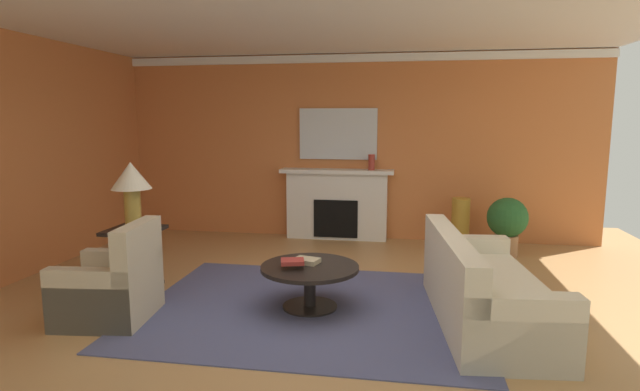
{
  "coord_description": "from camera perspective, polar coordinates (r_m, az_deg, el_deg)",
  "views": [
    {
      "loc": [
        0.92,
        -4.82,
        1.92
      ],
      "look_at": [
        -0.08,
        1.13,
        1.0
      ],
      "focal_mm": 28.26,
      "sensor_mm": 36.0,
      "label": 1
    }
  ],
  "objects": [
    {
      "name": "ceiling_panel",
      "position": [
        5.31,
        -0.66,
        20.03
      ],
      "size": [
        7.82,
        7.07,
        0.06
      ],
      "primitive_type": "cube",
      "color": "white"
    },
    {
      "name": "book_red_cover",
      "position": [
        5.23,
        -1.54,
        -7.39
      ],
      "size": [
        0.3,
        0.24,
        0.05
      ],
      "primitive_type": "cube",
      "rotation": [
        0.0,
        0.0,
        -0.29
      ],
      "color": "tan",
      "rests_on": "coffee_table"
    },
    {
      "name": "fireplace",
      "position": [
        8.09,
        1.91,
        -1.19
      ],
      "size": [
        1.8,
        0.35,
        1.13
      ],
      "color": "white",
      "rests_on": "ground_plane"
    },
    {
      "name": "area_rug",
      "position": [
        5.28,
        -1.14,
        -12.57
      ],
      "size": [
        3.39,
        2.68,
        0.01
      ],
      "primitive_type": "cube",
      "color": "#4C517A",
      "rests_on": "ground_plane"
    },
    {
      "name": "coffee_table",
      "position": [
        5.17,
        -1.15,
        -9.17
      ],
      "size": [
        1.0,
        1.0,
        0.45
      ],
      "color": "black",
      "rests_on": "ground_plane"
    },
    {
      "name": "book_art_folio",
      "position": [
        5.04,
        -3.14,
        -7.49
      ],
      "size": [
        0.27,
        0.24,
        0.04
      ],
      "primitive_type": "cube",
      "rotation": [
        0.0,
        0.0,
        0.25
      ],
      "color": "maroon",
      "rests_on": "coffee_table"
    },
    {
      "name": "vase_tall_corner",
      "position": [
        7.8,
        15.6,
        -3.05
      ],
      "size": [
        0.27,
        0.27,
        0.76
      ],
      "primitive_type": "cylinder",
      "color": "#B7892D",
      "rests_on": "ground_plane"
    },
    {
      "name": "crown_moulding",
      "position": [
        8.14,
        3.12,
        15.25
      ],
      "size": [
        7.82,
        0.08,
        0.12
      ],
      "primitive_type": "cube",
      "color": "white"
    },
    {
      "name": "wall_window",
      "position": [
        6.89,
        -32.31,
        3.57
      ],
      "size": [
        0.12,
        7.07,
        2.94
      ],
      "primitive_type": "cube",
      "color": "#CC723D",
      "rests_on": "ground_plane"
    },
    {
      "name": "ground_plane",
      "position": [
        5.27,
        -1.2,
        -12.7
      ],
      "size": [
        9.38,
        9.38,
        0.0
      ],
      "primitive_type": "plane",
      "color": "tan"
    },
    {
      "name": "potted_plant",
      "position": [
        7.54,
        20.44,
        -2.8
      ],
      "size": [
        0.56,
        0.56,
        0.83
      ],
      "color": "#A8754C",
      "rests_on": "ground_plane"
    },
    {
      "name": "wall_fireplace",
      "position": [
        8.18,
        3.1,
        5.48
      ],
      "size": [
        7.82,
        0.12,
        2.94
      ],
      "primitive_type": "cube",
      "color": "#CC723D",
      "rests_on": "ground_plane"
    },
    {
      "name": "vase_mantel_right",
      "position": [
        7.9,
        5.85,
        3.77
      ],
      "size": [
        0.1,
        0.1,
        0.25
      ],
      "primitive_type": "cylinder",
      "color": "#9E3328",
      "rests_on": "fireplace"
    },
    {
      "name": "mantel_mirror",
      "position": [
        8.09,
        2.06,
        6.98
      ],
      "size": [
        1.25,
        0.04,
        0.81
      ],
      "primitive_type": "cube",
      "color": "silver"
    },
    {
      "name": "side_table",
      "position": [
        6.11,
        -20.18,
        -6.29
      ],
      "size": [
        0.56,
        0.56,
        0.7
      ],
      "color": "black",
      "rests_on": "ground_plane"
    },
    {
      "name": "sofa",
      "position": [
        5.07,
        17.9,
        -10.44
      ],
      "size": [
        1.1,
        2.18,
        0.85
      ],
      "color": "beige",
      "rests_on": "ground_plane"
    },
    {
      "name": "armchair_near_window",
      "position": [
        5.31,
        -22.49,
        -9.7
      ],
      "size": [
        0.88,
        0.88,
        0.95
      ],
      "color": "#C1B293",
      "rests_on": "ground_plane"
    },
    {
      "name": "table_lamp",
      "position": [
        5.95,
        -20.59,
        1.41
      ],
      "size": [
        0.44,
        0.44,
        0.75
      ],
      "color": "#B28E38",
      "rests_on": "side_table"
    }
  ]
}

